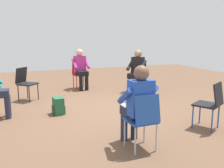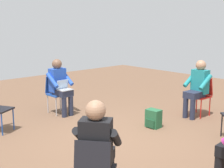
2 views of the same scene
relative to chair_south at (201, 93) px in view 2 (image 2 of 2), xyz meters
name	(u,v)px [view 2 (image 2 of 2)]	position (x,y,z in m)	size (l,w,h in m)	color
ground_plane	(118,141)	(0.12, 2.44, -0.50)	(14.00, 14.00, 0.00)	brown
chair_south	(201,93)	(0.00, 0.00, 0.00)	(0.41, 0.45, 0.85)	red
chair_east	(56,91)	(2.35, 2.26, 0.00)	(0.45, 0.41, 0.85)	#1E4799
person_with_laptop	(60,84)	(2.18, 2.26, 0.20)	(0.53, 0.50, 1.24)	#23283D
person_in_black	(98,146)	(-1.11, 3.91, 0.20)	(0.63, 0.63, 1.24)	black
person_in_teal	(197,86)	(0.01, 0.17, 0.20)	(0.50, 0.53, 1.24)	#23283D
backpack_near_laptop_user	(153,120)	(0.16, 1.42, -0.34)	(0.29, 0.26, 0.36)	#235B38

